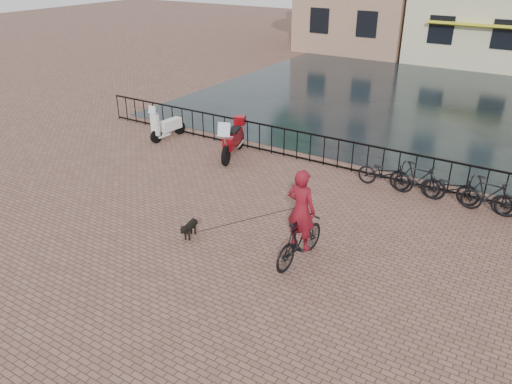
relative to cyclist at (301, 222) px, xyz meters
The scene contains 11 objects.
ground 3.11m from the cyclist, 119.67° to the right, with size 100.00×100.00×0.00m, color brown.
canal_water 14.85m from the cyclist, 95.63° to the left, with size 20.00×20.00×0.00m, color black.
railing 5.66m from the cyclist, 104.95° to the left, with size 20.00×0.05×1.02m.
cyclist is the anchor object (origin of this frame).
dog 2.94m from the cyclist, 169.68° to the right, with size 0.38×0.75×0.48m.
motorcycle 6.70m from the cyclist, 137.59° to the left, with size 1.14×2.21×1.54m.
scooter 9.34m from the cyclist, 149.72° to the left, with size 0.57×1.59×1.45m.
parked_bike_0 4.89m from the cyclist, 85.92° to the left, with size 0.60×1.72×0.90m, color black.
parked_bike_1 5.04m from the cyclist, 75.03° to the left, with size 0.47×1.66×1.00m, color black.
parked_bike_2 5.37m from the cyclist, 65.14° to the left, with size 0.60×1.72×0.90m, color black.
parked_bike_3 5.83m from the cyclist, 56.61° to the left, with size 0.47×1.66×1.00m, color black.
Camera 1 is at (5.76, -6.16, 6.49)m, focal length 35.00 mm.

